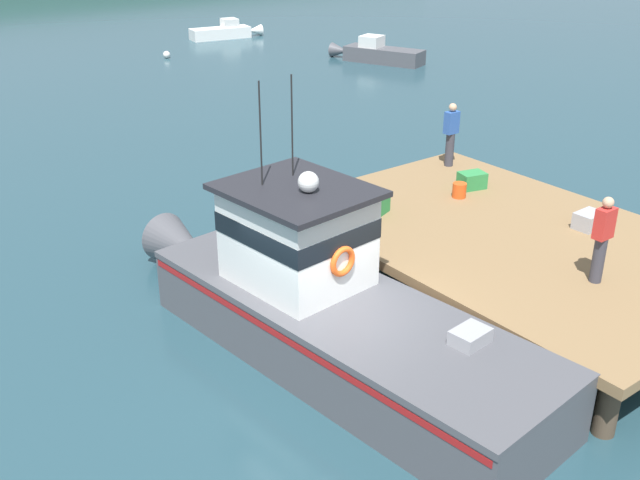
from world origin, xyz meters
The scene contains 12 objects.
ground_plane centered at (0.00, 0.00, 0.00)m, with size 200.00×200.00×0.00m, color #23424C.
dock centered at (4.80, 0.00, 1.07)m, with size 6.00×9.00×1.20m.
main_fishing_boat centered at (0.15, 0.33, 1.01)m, with size 3.31×9.93×4.80m.
crate_stack_near_edge centered at (3.28, 2.50, 1.42)m, with size 0.60×0.44×0.44m, color #2D8442.
crate_stack_mid_dock centered at (6.13, 2.28, 1.39)m, with size 0.60×0.44×0.39m, color #2D8442.
crate_single_by_cleat centered at (6.29, -0.81, 1.38)m, with size 0.60×0.44×0.35m, color #9E9EA3.
bait_bucket centered at (5.45, 2.05, 1.37)m, with size 0.32×0.32×0.34m, color #E04C19.
deckhand_by_the_boat centered at (4.33, -2.31, 2.06)m, with size 0.36×0.22×1.63m.
deckhand_further_back centered at (6.88, 3.75, 2.06)m, with size 0.36×0.22×1.63m.
moored_boat_mid_harbor centered at (18.13, 19.24, 0.43)m, with size 2.74×4.96×1.26m.
moored_boat_outer_mooring centered at (15.64, 29.71, 0.38)m, with size 4.37×1.65×1.09m.
mooring_buoy_channel_marker centered at (10.26, 26.48, 0.18)m, with size 0.36×0.36×0.36m, color silver.
Camera 1 is at (-6.86, -8.79, 7.53)m, focal length 41.99 mm.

